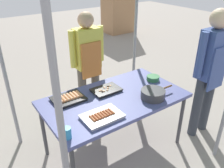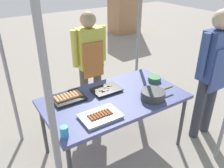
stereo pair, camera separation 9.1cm
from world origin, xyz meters
The scene contains 11 objects.
ground_plane centered at (0.00, 0.00, 0.00)m, with size 18.00×18.00×0.00m, color gray.
stall_table centered at (0.00, 0.00, 0.70)m, with size 1.60×0.90×0.75m.
tray_grilled_sausages centered at (-0.45, 0.24, 0.77)m, with size 0.35×0.27×0.05m.
tray_meat_skewers centered at (0.00, 0.17, 0.77)m, with size 0.33×0.23×0.04m.
tray_pork_links centered at (-0.33, -0.25, 0.77)m, with size 0.39×0.27×0.05m.
cooking_wok centered at (0.35, -0.25, 0.80)m, with size 0.43×0.27×0.10m.
condiment_bowl centered at (0.66, 0.07, 0.78)m, with size 0.16×0.16×0.06m, color #33723F.
drink_cup_near_edge centered at (-0.73, -0.32, 0.80)m, with size 0.07×0.07×0.11m, color #338CBF.
vendor_woman centered at (0.14, 0.84, 0.92)m, with size 0.52×0.23×1.55m.
customer_nearby centered at (1.16, -0.38, 0.99)m, with size 0.52×0.23×1.67m.
neighbor_stall_left centered at (3.32, 4.49, 1.01)m, with size 0.88×0.74×2.01m.
Camera 2 is at (-1.25, -1.90, 2.11)m, focal length 37.59 mm.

